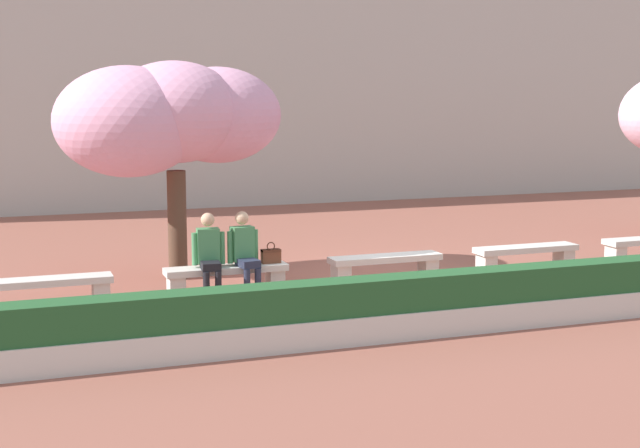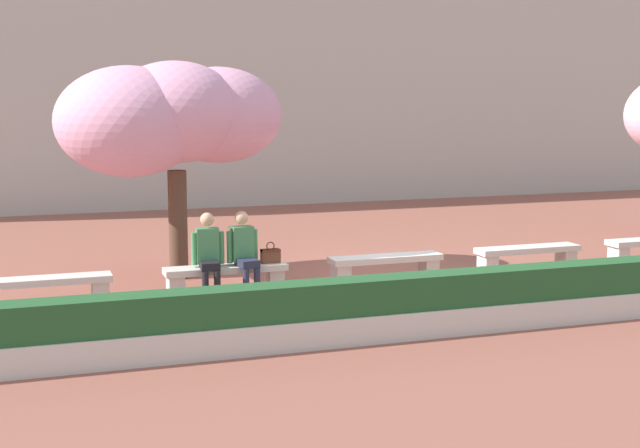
% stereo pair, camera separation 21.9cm
% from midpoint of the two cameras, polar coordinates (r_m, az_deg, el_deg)
% --- Properties ---
extents(ground_plane, '(100.00, 100.00, 0.00)m').
position_cam_midpoint_polar(ground_plane, '(14.82, 3.77, -3.73)').
color(ground_plane, '#8E5142').
extents(building_facade, '(28.00, 4.00, 10.50)m').
position_cam_midpoint_polar(building_facade, '(26.42, -7.23, 12.99)').
color(building_facade, '#B7B2A8').
rests_on(building_facade, ground).
extents(stone_bench_west_end, '(1.91, 0.42, 0.45)m').
position_cam_midpoint_polar(stone_bench_west_end, '(13.57, -17.62, -3.92)').
color(stone_bench_west_end, beige).
rests_on(stone_bench_west_end, ground).
extents(stone_bench_near_west, '(1.91, 0.42, 0.45)m').
position_cam_midpoint_polar(stone_bench_near_west, '(13.92, -6.46, -3.27)').
color(stone_bench_near_west, beige).
rests_on(stone_bench_near_west, ground).
extents(stone_bench_center, '(1.91, 0.42, 0.45)m').
position_cam_midpoint_polar(stone_bench_center, '(14.76, 3.78, -2.56)').
color(stone_bench_center, beige).
rests_on(stone_bench_center, ground).
extents(stone_bench_near_east, '(1.91, 0.42, 0.45)m').
position_cam_midpoint_polar(stone_bench_near_east, '(16.02, 12.66, -1.88)').
color(stone_bench_near_east, beige).
rests_on(stone_bench_near_east, ground).
extents(person_seated_left, '(0.51, 0.70, 1.29)m').
position_cam_midpoint_polar(person_seated_left, '(13.73, -7.57, -1.78)').
color(person_seated_left, black).
rests_on(person_seated_left, ground).
extents(person_seated_right, '(0.51, 0.71, 1.29)m').
position_cam_midpoint_polar(person_seated_right, '(13.86, -5.30, -1.65)').
color(person_seated_right, black).
rests_on(person_seated_right, ground).
extents(handbag, '(0.30, 0.15, 0.34)m').
position_cam_midpoint_polar(handbag, '(14.05, -3.61, -1.99)').
color(handbag, brown).
rests_on(handbag, stone_bench_near_west).
extents(cherry_tree_main, '(3.81, 2.57, 3.63)m').
position_cam_midpoint_polar(cherry_tree_main, '(15.00, -10.11, 6.74)').
color(cherry_tree_main, '#513828').
rests_on(cherry_tree_main, ground).
extents(planter_hedge_foreground, '(14.71, 0.50, 0.80)m').
position_cam_midpoint_polar(planter_hedge_foreground, '(12.01, 9.79, -4.83)').
color(planter_hedge_foreground, beige).
rests_on(planter_hedge_foreground, ground).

